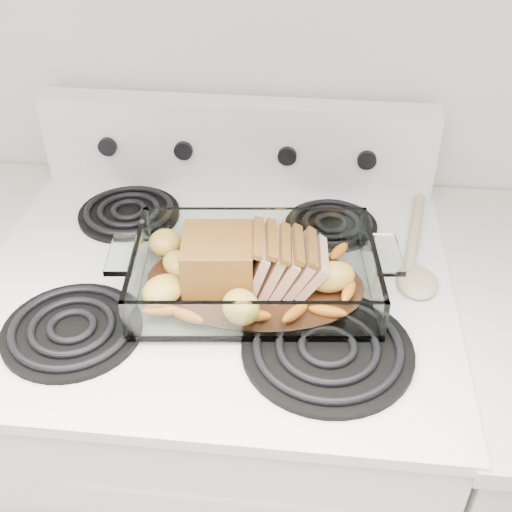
# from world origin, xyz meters

# --- Properties ---
(electric_range) EXTENTS (0.78, 0.70, 1.12)m
(electric_range) POSITION_xyz_m (0.00, 1.66, 0.48)
(electric_range) COLOR white
(electric_range) RESTS_ON ground
(baking_dish) EXTENTS (0.38, 0.25, 0.07)m
(baking_dish) POSITION_xyz_m (0.07, 1.62, 0.96)
(baking_dish) COLOR silver
(baking_dish) RESTS_ON electric_range
(pork_roast) EXTENTS (0.23, 0.11, 0.09)m
(pork_roast) POSITION_xyz_m (0.05, 1.62, 0.99)
(pork_roast) COLOR #8D5919
(pork_roast) RESTS_ON baking_dish
(roast_vegetables) EXTENTS (0.35, 0.19, 0.04)m
(roast_vegetables) POSITION_xyz_m (0.07, 1.65, 0.97)
(roast_vegetables) COLOR orange
(roast_vegetables) RESTS_ON baking_dish
(wooden_spoon) EXTENTS (0.07, 0.31, 0.02)m
(wooden_spoon) POSITION_xyz_m (0.34, 1.72, 0.95)
(wooden_spoon) COLOR #C8B98E
(wooden_spoon) RESTS_ON electric_range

